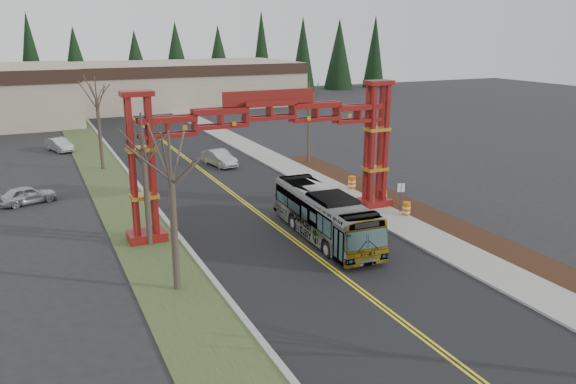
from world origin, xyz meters
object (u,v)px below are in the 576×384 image
parked_car_far_a (59,145)px  retail_building_east (179,84)px  parked_car_near_a (27,195)px  barrel_mid (383,197)px  silver_sedan (219,158)px  street_sign (401,192)px  gateway_arch (270,132)px  bare_tree_right_far (309,104)px  bare_tree_median_far (97,100)px  barrel_south (406,209)px  transit_bus (324,215)px  bare_tree_median_mid (143,149)px  barrel_north (352,183)px  bare_tree_median_near (171,179)px

parked_car_far_a → retail_building_east: bearing=36.4°
parked_car_near_a → barrel_mid: size_ratio=3.72×
silver_sedan → street_sign: size_ratio=2.06×
gateway_arch → bare_tree_right_far: 17.39m
gateway_arch → silver_sedan: 17.62m
silver_sedan → bare_tree_median_far: bearing=152.3°
barrel_south → bare_tree_median_far: bearing=126.7°
barrel_south → transit_bus: bearing=-170.0°
parked_car_near_a → barrel_south: bearing=-138.3°
parked_car_near_a → barrel_mid: bearing=-132.3°
barrel_mid → bare_tree_right_far: bearing=85.7°
parked_car_far_a → bare_tree_right_far: (21.00, -15.72, 4.93)m
bare_tree_median_mid → street_sign: size_ratio=3.60×
street_sign → barrel_north: bearing=88.7°
bare_tree_median_near → bare_tree_median_far: 26.92m
barrel_north → parked_car_far_a: bearing=128.0°
silver_sedan → parked_car_near_a: (-16.34, -5.44, -0.06)m
bare_tree_median_mid → barrel_north: bearing=17.2°
barrel_south → barrel_north: 7.24m
silver_sedan → street_sign: (6.72, -18.81, 0.82)m
gateway_arch → street_sign: size_ratio=8.41×
bare_tree_right_far → barrel_south: bare_tree_right_far is taller
bare_tree_median_far → barrel_mid: size_ratio=7.89×
gateway_arch → barrel_north: size_ratio=16.46×
retail_building_east → silver_sedan: retail_building_east is taller
barrel_mid → barrel_north: size_ratio=0.96×
parked_car_near_a → transit_bus: bearing=-150.5°
bare_tree_median_near → bare_tree_median_mid: 6.47m
bare_tree_median_near → bare_tree_median_mid: size_ratio=1.00×
retail_building_east → barrel_mid: 61.76m
bare_tree_median_near → barrel_north: size_ratio=7.07×
bare_tree_right_far → barrel_south: size_ratio=7.48×
parked_car_far_a → barrel_north: parked_car_far_a is taller
parked_car_far_a → barrel_south: bearing=-79.2°
gateway_arch → parked_car_far_a: (-11.00, 29.94, -5.30)m
bare_tree_right_far → barrel_mid: size_ratio=7.21×
parked_car_far_a → barrel_mid: size_ratio=3.94×
transit_bus → bare_tree_median_mid: size_ratio=1.36×
retail_building_east → silver_sedan: (-7.98, -45.26, -2.78)m
retail_building_east → barrel_south: size_ratio=37.31×
bare_tree_median_far → silver_sedan: bearing=-16.7°
parked_car_far_a → street_sign: bearing=-78.7°
silver_sedan → barrel_north: size_ratio=4.03×
transit_bus → parked_car_far_a: (-12.80, 33.94, -0.79)m
silver_sedan → bare_tree_median_near: size_ratio=0.57×
bare_tree_right_far → street_sign: 16.88m
parked_car_near_a → bare_tree_median_far: size_ratio=0.47×
bare_tree_median_far → barrel_mid: bare_tree_median_far is taller
barrel_south → parked_car_near_a: bearing=148.7°
bare_tree_median_far → barrel_mid: 26.40m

